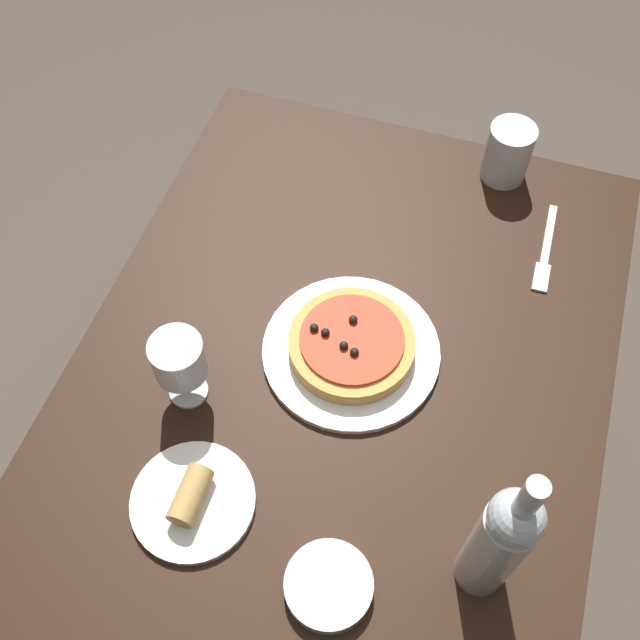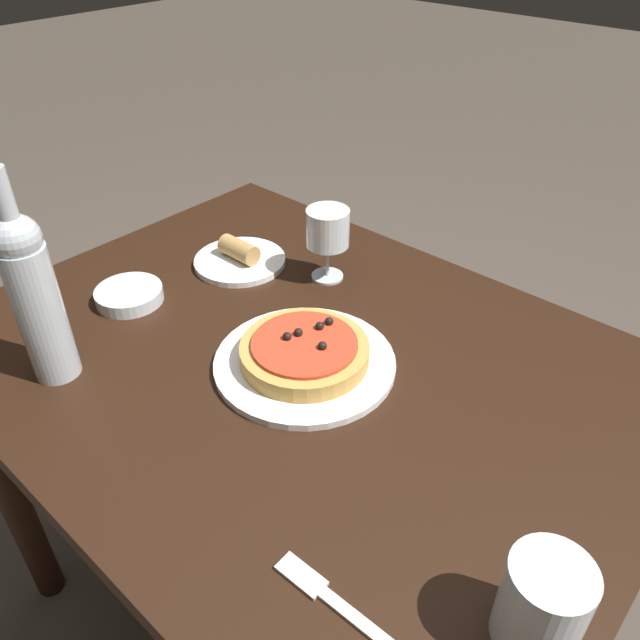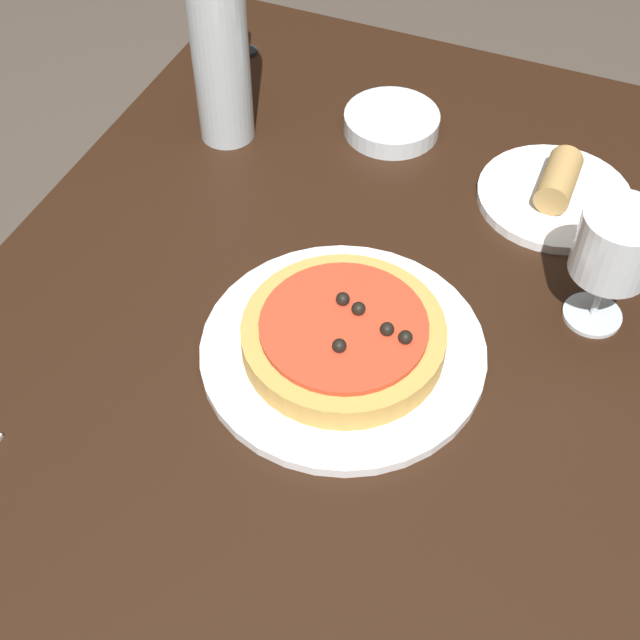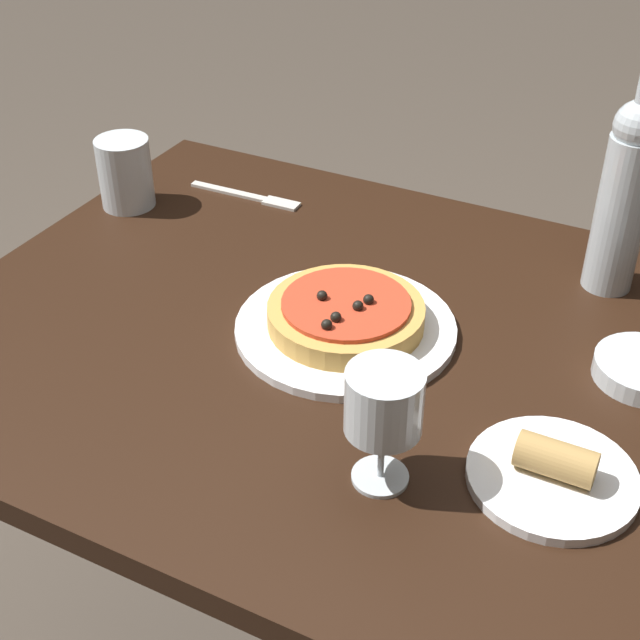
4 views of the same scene
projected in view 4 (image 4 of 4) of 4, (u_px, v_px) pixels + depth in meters
The scene contains 8 objects.
dining_table at pixel (359, 406), 1.20m from camera, with size 1.11×0.84×0.76m.
dinner_plate at pixel (346, 328), 1.15m from camera, with size 0.29×0.29×0.01m.
pizza at pixel (346, 314), 1.14m from camera, with size 0.20×0.20×0.05m.
wine_glass at pixel (384, 405), 0.88m from camera, with size 0.08×0.08×0.14m.
wine_bottle at pixel (626, 191), 1.16m from camera, with size 0.07×0.07×0.34m.
water_cup at pixel (125, 173), 1.41m from camera, with size 0.08×0.08×0.11m.
fork at pixel (252, 197), 1.46m from camera, with size 0.20×0.03×0.00m.
side_plate at pixel (553, 473), 0.93m from camera, with size 0.18×0.18×0.05m.
Camera 4 is at (0.37, -0.84, 1.44)m, focal length 50.00 mm.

